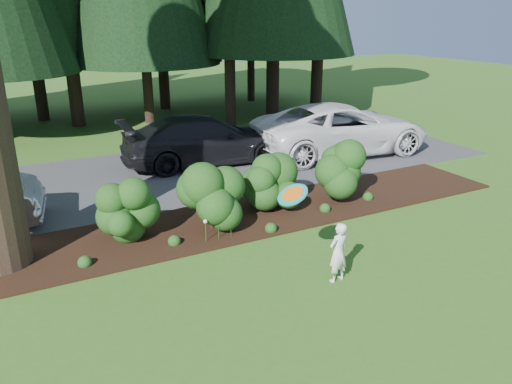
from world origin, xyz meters
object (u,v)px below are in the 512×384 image
car_white_suv (341,129)px  child (338,252)px  frisbee (293,195)px  car_dark_suv (205,140)px

car_white_suv → child: car_white_suv is taller
car_white_suv → frisbee: size_ratio=11.30×
child → frisbee: bearing=-26.4°
car_white_suv → child: (-5.46, -7.17, -0.32)m
car_dark_suv → frisbee: frisbee is taller
car_white_suv → car_dark_suv: car_white_suv is taller
car_white_suv → child: bearing=148.1°
car_white_suv → frisbee: (-6.32, -6.92, 0.88)m
frisbee → car_white_suv: bearing=47.6°
child → car_white_suv: bearing=-137.7°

